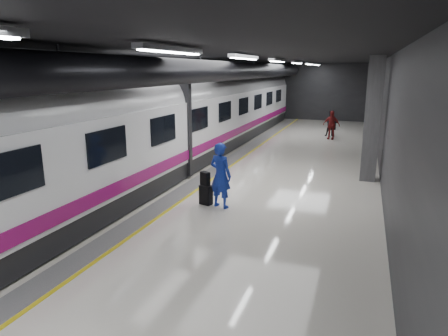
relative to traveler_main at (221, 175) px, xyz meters
The scene contains 9 objects.
ground 2.86m from the traveler_main, 98.55° to the left, with size 40.00×40.00×0.00m, color silver.
platform_hall 4.48m from the traveler_main, 100.75° to the left, with size 10.02×40.02×4.51m.
train 4.64m from the traveler_main, 143.89° to the left, with size 3.05×38.00×4.05m.
traveler_main is the anchor object (origin of this frame).
suitcase_main 0.85m from the traveler_main, behind, with size 0.37×0.23×0.60m, color black.
shoulder_bag 0.57m from the traveler_main, 169.57° to the left, with size 0.31×0.17×0.42m, color black.
traveler_far_a 14.69m from the traveler_main, 82.10° to the left, with size 0.78×0.61×1.61m, color black.
traveler_far_b 13.64m from the traveler_main, 81.23° to the left, with size 0.98×0.41×1.67m, color maroon.
suitcase_far 17.51m from the traveler_main, 83.72° to the left, with size 0.33×0.21×0.49m, color black.
Camera 1 is at (4.26, -13.34, 4.01)m, focal length 32.00 mm.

